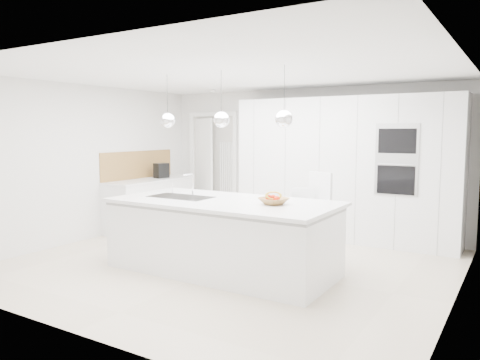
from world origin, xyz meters
The scene contains 27 objects.
floor centered at (0.00, 0.00, 0.00)m, with size 5.50×5.50×0.00m, color beige.
wall_back centered at (0.00, 2.50, 1.25)m, with size 5.50×5.50×0.00m, color silver.
wall_left centered at (-2.75, 0.00, 1.25)m, with size 5.00×5.00×0.00m, color silver.
ceiling centered at (0.00, 0.00, 2.50)m, with size 5.50×5.50×0.00m, color white.
tall_cabinets centered at (0.80, 2.20, 1.15)m, with size 3.60×0.60×2.30m, color white.
oven_stack centered at (1.70, 1.89, 1.35)m, with size 0.62×0.04×1.05m, color #A5A5A8, non-canonical shape.
doorway_frame centered at (-1.95, 2.47, 1.02)m, with size 1.11×0.08×2.13m, color white, non-canonical shape.
hallway_door centered at (-2.20, 2.42, 1.00)m, with size 0.82×0.04×2.00m, color white.
radiator centered at (-1.63, 2.46, 0.85)m, with size 0.32×0.04×1.40m, color white, non-canonical shape.
left_base_cabinets centered at (-2.45, 1.20, 0.43)m, with size 0.60×1.80×0.86m, color white.
left_worktop centered at (-2.45, 1.20, 0.88)m, with size 0.62×1.82×0.04m, color white.
oak_backsplash centered at (-2.74, 1.20, 1.15)m, with size 0.02×1.80×0.50m, color olive.
island_base centered at (0.10, -0.30, 0.43)m, with size 2.80×1.20×0.86m, color white.
island_worktop centered at (0.10, -0.25, 0.88)m, with size 2.84×1.40×0.04m, color white.
island_sink centered at (-0.55, -0.30, 0.82)m, with size 0.84×0.44×0.18m, color #3F3F42, non-canonical shape.
island_tap centered at (-0.50, -0.10, 1.05)m, with size 0.02×0.02×0.30m, color white.
pendant_left centered at (-0.75, -0.30, 1.90)m, with size 0.20×0.20×0.20m, color white.
pendant_mid centered at (0.10, -0.30, 1.90)m, with size 0.20×0.20×0.20m, color white.
pendant_right centered at (0.95, -0.30, 1.90)m, with size 0.20×0.20×0.20m, color white.
fruit_bowl centered at (0.79, -0.23, 0.94)m, with size 0.33×0.33×0.08m, color olive.
espresso_machine centered at (-2.43, 1.48, 1.04)m, with size 0.16×0.25×0.27m, color black.
bar_stool_left centered at (0.78, 0.51, 0.50)m, with size 0.33×0.46×1.00m, color white, non-canonical shape.
bar_stool_right centered at (0.98, 0.61, 0.60)m, with size 0.40×0.55×1.21m, color white, non-canonical shape.
apple_a centered at (0.85, -0.27, 0.97)m, with size 0.08×0.08×0.08m, color #BF1A02.
apple_b centered at (0.73, -0.23, 0.97)m, with size 0.08×0.08×0.08m, color #BF1A02.
apple_c centered at (0.75, -0.17, 0.97)m, with size 0.08×0.08×0.08m, color #BF1A02.
banana_bunch centered at (0.80, -0.25, 1.01)m, with size 0.20×0.20×0.03m, color gold.
Camera 1 is at (3.30, -5.09, 1.76)m, focal length 35.00 mm.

